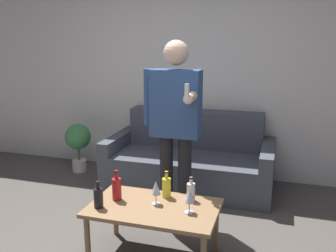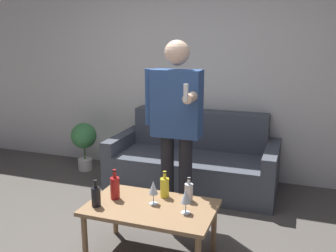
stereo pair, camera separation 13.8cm
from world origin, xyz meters
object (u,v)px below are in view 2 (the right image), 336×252
couch (194,161)px  bottle_orange (189,192)px  person_standing_front (176,118)px  coffee_table (151,212)px

couch → bottle_orange: (0.34, -1.37, 0.22)m
couch → bottle_orange: 1.43m
couch → person_standing_front: size_ratio=1.12×
person_standing_front → coffee_table: bearing=-87.2°
bottle_orange → person_standing_front: bearing=118.4°
coffee_table → person_standing_front: size_ratio=0.59×
bottle_orange → person_standing_front: (-0.28, 0.52, 0.47)m
bottle_orange → couch: bearing=103.9°
couch → person_standing_front: bearing=-86.3°
couch → bottle_orange: couch is taller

